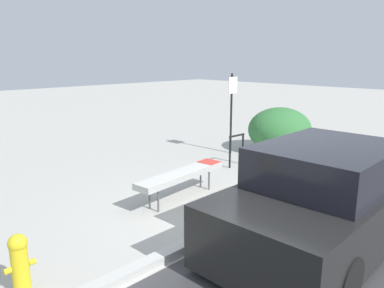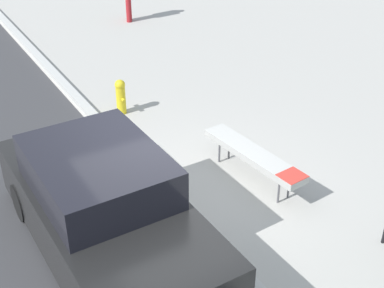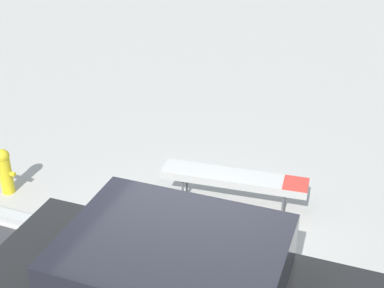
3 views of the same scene
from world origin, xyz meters
name	(u,v)px [view 2 (image 2 of 3)]	position (x,y,z in m)	size (l,w,h in m)	color
ground_plane	(173,204)	(0.00, 0.00, 0.00)	(60.00, 60.00, 0.00)	#ADAAA3
curb	(173,201)	(0.00, 0.00, 0.07)	(60.00, 0.20, 0.13)	#B7B7B2
bench	(254,155)	(0.07, 1.53, 0.49)	(2.21, 0.62, 0.56)	#515156
fire_hydrant	(121,96)	(-3.38, 0.62, 0.41)	(0.36, 0.22, 0.77)	gold
parked_car_near	(105,210)	(0.43, -1.30, 0.69)	(4.43, 1.89, 1.53)	black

